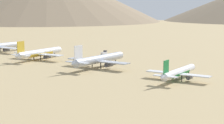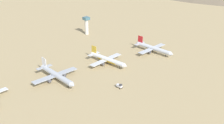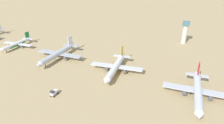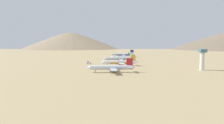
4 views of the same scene
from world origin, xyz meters
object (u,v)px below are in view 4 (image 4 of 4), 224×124
service_truck (89,63)px  parked_jet_3 (120,62)px  parked_jet_4 (112,68)px  control_tower (202,58)px  parked_jet_0 (123,54)px  parked_jet_2 (120,59)px  parked_jet_1 (122,57)px

service_truck → parked_jet_3: bearing=151.0°
parked_jet_4 → control_tower: (-99.83, -15.21, 8.32)m
parked_jet_0 → control_tower: (-72.90, 211.53, 8.04)m
parked_jet_2 → control_tower: 129.26m
parked_jet_3 → service_truck: size_ratio=9.28×
parked_jet_4 → control_tower: size_ratio=2.16×
parked_jet_0 → parked_jet_1: bearing=84.1°
parked_jet_1 → parked_jet_3: bearing=84.9°
parked_jet_1 → control_tower: bearing=117.4°
parked_jet_0 → parked_jet_4: bearing=83.2°
parked_jet_0 → parked_jet_3: (16.07, 169.91, -0.44)m
parked_jet_3 → service_truck: parked_jet_3 is taller
parked_jet_1 → control_tower: size_ratio=1.78×
parked_jet_4 → service_truck: (31.79, -80.43, -2.80)m
parked_jet_1 → parked_jet_2: (6.50, 55.76, 1.13)m
parked_jet_0 → service_truck: parked_jet_0 is taller
parked_jet_4 → parked_jet_2: bearing=-97.3°
parked_jet_0 → parked_jet_2: 115.63m
parked_jet_1 → parked_jet_4: bearing=82.9°
parked_jet_0 → parked_jet_4: size_ratio=1.07×
parked_jet_2 → parked_jet_4: size_ratio=1.04×
parked_jet_2 → service_truck: bearing=34.2°
parked_jet_2 → service_truck: 55.85m
parked_jet_1 → service_truck: bearing=58.9°
control_tower → parked_jet_1: bearing=-62.6°
parked_jet_2 → control_tower: control_tower is taller
parked_jet_0 → control_tower: 223.89m
parked_jet_1 → parked_jet_4: (20.83, 167.56, 0.93)m
parked_jet_1 → parked_jet_2: 56.15m
parked_jet_1 → parked_jet_3: 111.18m
parked_jet_3 → service_truck: 48.82m
parked_jet_4 → service_truck: bearing=-68.4°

